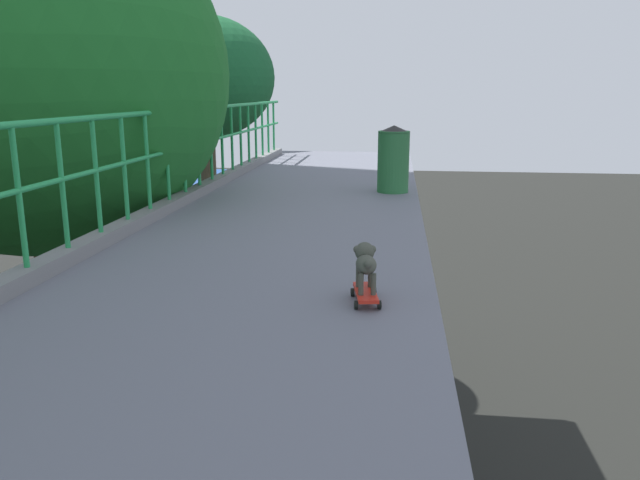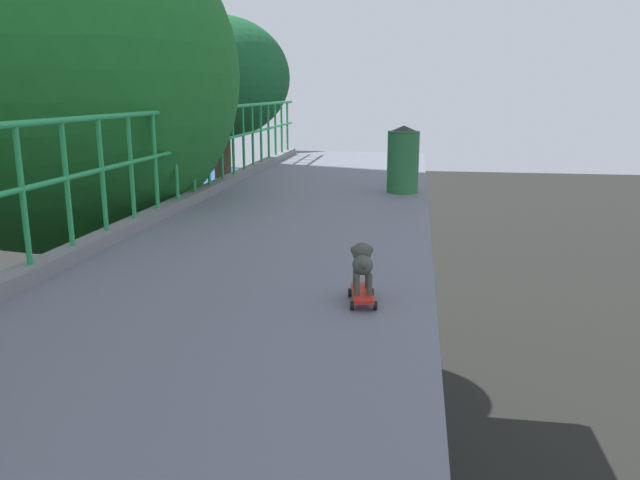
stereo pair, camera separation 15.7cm
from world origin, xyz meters
name	(u,v)px [view 1 (the left image)]	position (x,y,z in m)	size (l,w,h in m)	color
car_yellow_cab_fifth	(78,405)	(-4.33, 10.92, 0.74)	(1.86, 4.54, 1.66)	gold
car_blue_sixth	(42,330)	(-7.67, 15.12, 0.68)	(1.91, 4.31, 1.42)	navy
car_red_taxi_seventh	(190,300)	(-4.26, 18.38, 0.64)	(1.98, 4.03, 1.45)	red
city_bus	(192,207)	(-7.77, 29.40, 1.72)	(2.62, 11.30, 3.00)	navy
roadside_tree_mid	(37,79)	(-2.36, 7.28, 7.66)	(5.19, 5.19, 10.18)	brown
roadside_tree_far	(204,83)	(-2.61, 15.65, 7.71)	(3.74, 3.74, 9.46)	#4A4230
toy_skateboard	(366,294)	(2.32, 3.21, 6.14)	(0.23, 0.44, 0.08)	red
small_dog	(366,261)	(2.31, 3.25, 6.37)	(0.18, 0.35, 0.32)	#44483E
litter_bin	(393,158)	(2.46, 8.12, 6.57)	(0.46, 0.46, 0.95)	#296D3A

